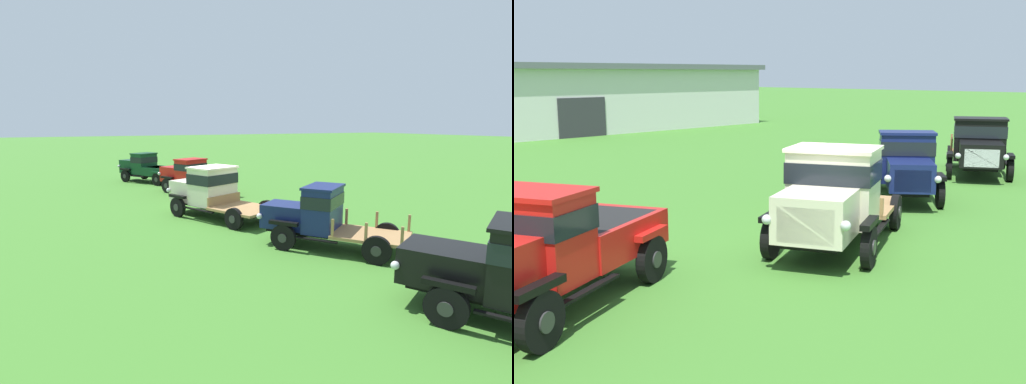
# 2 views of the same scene
# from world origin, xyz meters

# --- Properties ---
(ground_plane) EXTENTS (240.00, 240.00, 0.00)m
(ground_plane) POSITION_xyz_m (0.00, 0.00, 0.00)
(ground_plane) COLOR #3D7528
(farm_shed) EXTENTS (24.49, 10.59, 4.47)m
(farm_shed) POSITION_xyz_m (13.51, 31.42, 2.25)
(farm_shed) COLOR silver
(farm_shed) RESTS_ON ground
(vintage_truck_second_in_line) EXTENTS (5.36, 3.65, 2.08)m
(vintage_truck_second_in_line) POSITION_xyz_m (-6.01, 0.90, 1.07)
(vintage_truck_second_in_line) COLOR black
(vintage_truck_second_in_line) RESTS_ON ground
(vintage_truck_midrow_center) EXTENTS (5.70, 3.95, 2.29)m
(vintage_truck_midrow_center) POSITION_xyz_m (0.04, -0.28, 1.21)
(vintage_truck_midrow_center) COLOR black
(vintage_truck_midrow_center) RESTS_ON ground
(vintage_truck_far_side) EXTENTS (4.94, 4.25, 2.13)m
(vintage_truck_far_side) POSITION_xyz_m (5.96, 1.44, 1.09)
(vintage_truck_far_side) COLOR black
(vintage_truck_far_side) RESTS_ON ground
(vintage_truck_back_of_row) EXTENTS (5.70, 4.22, 2.20)m
(vintage_truck_back_of_row) POSITION_xyz_m (12.16, 2.04, 1.17)
(vintage_truck_back_of_row) COLOR black
(vintage_truck_back_of_row) RESTS_ON ground
(oil_drum_beside_row) EXTENTS (0.58, 0.58, 0.85)m
(oil_drum_beside_row) POSITION_xyz_m (3.14, 3.30, 0.42)
(oil_drum_beside_row) COLOR gold
(oil_drum_beside_row) RESTS_ON ground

